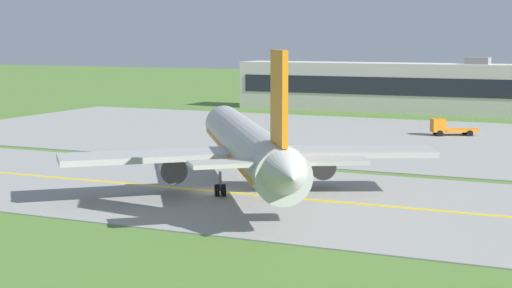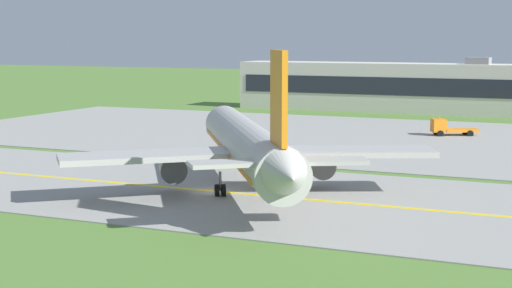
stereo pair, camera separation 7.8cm
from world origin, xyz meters
TOP-DOWN VIEW (x-y plane):
  - ground_plane at (0.00, 0.00)m, footprint 500.00×500.00m
  - taxiway_strip at (0.00, 0.00)m, footprint 240.00×28.00m
  - apron_pad at (10.00, 42.00)m, footprint 140.00×52.00m
  - taxiway_centreline at (0.00, 0.00)m, footprint 220.00×0.60m
  - airplane_lead at (2.71, 1.14)m, footprint 29.30×35.09m
  - service_truck_catering at (11.20, 48.95)m, footprint 6.64×4.72m
  - terminal_building at (-2.29, 81.74)m, footprint 62.89×8.47m

SIDE VIEW (x-z plane):
  - ground_plane at x=0.00m, z-range 0.00..0.00m
  - taxiway_strip at x=0.00m, z-range 0.00..0.10m
  - apron_pad at x=10.00m, z-range 0.00..0.10m
  - taxiway_centreline at x=0.00m, z-range 0.10..0.11m
  - service_truck_catering at x=11.20m, z-range -0.11..2.48m
  - airplane_lead at x=2.71m, z-range -2.22..10.48m
  - terminal_building at x=-2.29m, z-range -0.58..9.50m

